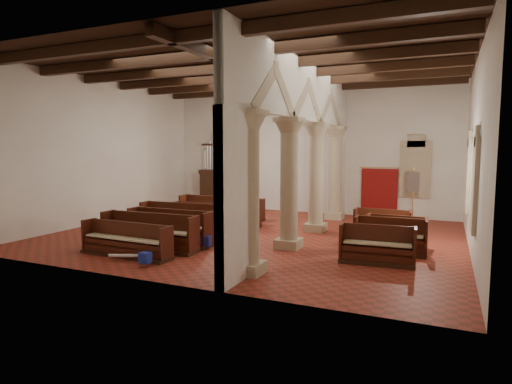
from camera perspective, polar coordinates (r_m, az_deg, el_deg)
The scene contains 33 objects.
floor at distance 15.65m, azimuth -0.02°, elevation -5.69°, with size 14.00×14.00×0.00m, color maroon.
ceiling at distance 15.58m, azimuth -0.02°, elevation 16.46°, with size 14.00×14.00×0.00m, color #311B10.
wall_back at distance 20.95m, azimuth 6.73°, elevation 5.49°, with size 14.00×0.02×6.00m, color white.
wall_front at distance 10.15m, azimuth -14.03°, elevation 4.85°, with size 14.00×0.02×6.00m, color white.
wall_left at distance 19.27m, azimuth -19.46°, elevation 5.15°, with size 0.02×12.00×6.00m, color white.
wall_right at distance 14.01m, azimuth 27.21°, elevation 4.64°, with size 0.02×12.00×6.00m, color white.
ceiling_beams at distance 15.55m, azimuth -0.02°, elevation 15.80°, with size 13.80×11.80×0.30m, color #351F11, non-canonical shape.
arcade at distance 14.69m, azimuth 6.46°, elevation 7.49°, with size 0.90×11.90×6.00m.
window_right_a at distance 12.55m, azimuth 27.31°, elevation 0.89°, with size 0.03×1.00×2.20m, color #306C53.
window_right_b at distance 16.54m, azimuth 26.56°, elevation 2.00°, with size 0.03×1.00×2.20m, color #306C53.
window_back at distance 20.03m, azimuth 20.48°, elevation 2.84°, with size 1.00×0.03×2.20m, color #306C53.
pipe_organ at distance 22.33m, azimuth -4.81°, elevation 1.35°, with size 2.10×0.85×4.40m.
lectern at distance 21.56m, azimuth -1.94°, elevation -1.06°, with size 0.59×0.61×1.26m.
dossal_curtain at distance 20.20m, azimuth 16.11°, elevation 0.06°, with size 1.80×0.07×2.17m.
processional_banner at distance 18.75m, azimuth 20.15°, elevation -1.66°, with size 0.51×0.65×2.34m.
hymnal_box_a at distance 11.87m, azimuth -14.55°, elevation -8.48°, with size 0.29×0.23×0.29m, color #164198.
hymnal_box_b at distance 13.50m, azimuth -6.75°, elevation -6.49°, with size 0.32×0.26×0.32m, color navy.
hymnal_box_c at distance 16.40m, azimuth -4.27°, elevation -4.25°, with size 0.32×0.26×0.32m, color navy.
tube_heater_a at distance 12.59m, azimuth -17.04°, elevation -8.11°, with size 0.09×0.09×0.92m, color white.
tube_heater_b at distance 14.95m, azimuth -15.87°, elevation -5.86°, with size 0.09×0.09×0.95m, color silver.
nave_pew_0 at distance 13.13m, azimuth -16.95°, elevation -6.80°, with size 3.04×0.77×0.98m.
nave_pew_1 at distance 13.74m, azimuth -14.06°, elevation -5.93°, with size 3.26×0.87×1.13m.
nave_pew_2 at distance 14.41m, azimuth -11.44°, elevation -5.32°, with size 2.99×0.76×1.13m.
nave_pew_3 at distance 15.10m, azimuth -10.59°, elevation -4.99°, with size 2.90×0.78×0.97m.
nave_pew_4 at distance 15.95m, azimuth -9.79°, elevation -4.20°, with size 3.35×0.91×1.13m.
nave_pew_5 at distance 16.84m, azimuth -6.65°, elevation -3.77°, with size 2.98×0.75×0.99m.
nave_pew_6 at distance 17.58m, azimuth -4.99°, elevation -3.17°, with size 3.62×0.97×1.15m.
nave_pew_7 at distance 18.14m, azimuth -4.17°, elevation -2.99°, with size 3.11×0.85×1.04m.
nave_pew_8 at distance 18.86m, azimuth -2.76°, elevation -2.71°, with size 2.63×0.66×0.97m.
aisle_pew_0 at distance 12.22m, azimuth 15.84°, elevation -7.56°, with size 2.04×0.83×1.05m.
aisle_pew_1 at distance 13.49m, azimuth 17.44°, elevation -6.31°, with size 2.09×0.76×1.07m.
aisle_pew_2 at distance 14.32m, azimuth 18.16°, elevation -5.70°, with size 1.87×0.78×1.01m.
aisle_pew_3 at distance 15.28m, azimuth 16.49°, elevation -4.87°, with size 1.91×0.77×1.06m.
Camera 1 is at (6.25, -13.99, 3.17)m, focal length 30.00 mm.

